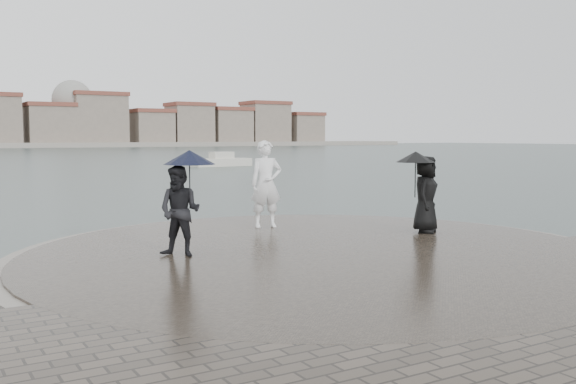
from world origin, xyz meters
TOP-DOWN VIEW (x-y plane):
  - ground at (0.00, 0.00)m, footprint 400.00×400.00m
  - kerb_ring at (0.00, 3.50)m, footprint 12.50×12.50m
  - quay_tip at (0.00, 3.50)m, footprint 11.90×11.90m
  - statue at (0.66, 6.97)m, footprint 0.91×0.72m
  - visitor_left at (-2.63, 4.37)m, footprint 1.29×1.14m
  - visitor_right at (3.46, 4.25)m, footprint 1.26×1.08m
  - boats at (5.17, 40.71)m, footprint 28.00×13.11m

SIDE VIEW (x-z plane):
  - ground at x=0.00m, z-range 0.00..0.00m
  - kerb_ring at x=0.00m, z-range 0.00..0.32m
  - quay_tip at x=0.00m, z-range 0.00..0.36m
  - boats at x=5.17m, z-range -0.37..1.13m
  - visitor_right at x=3.46m, z-range 0.48..2.43m
  - statue at x=0.66m, z-range 0.36..2.56m
  - visitor_left at x=-2.63m, z-range 0.45..2.49m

